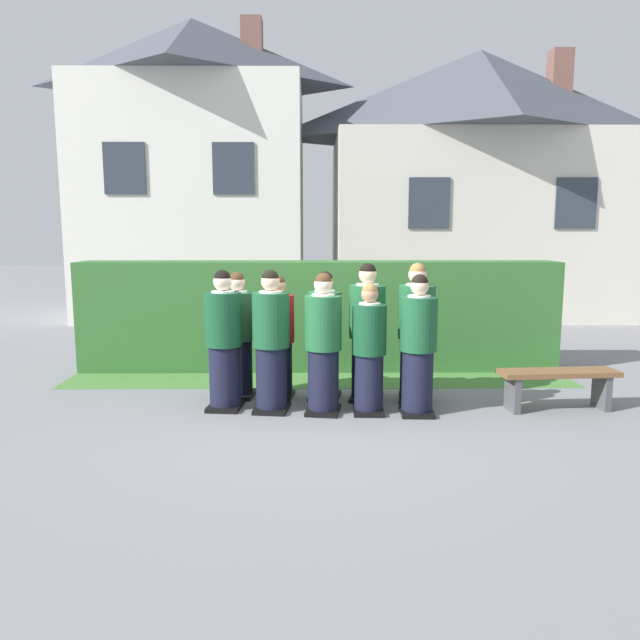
# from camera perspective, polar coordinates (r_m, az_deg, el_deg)

# --- Properties ---
(ground_plane) EXTENTS (60.00, 60.00, 0.00)m
(ground_plane) POSITION_cam_1_polar(r_m,az_deg,el_deg) (7.14, 0.02, -8.70)
(ground_plane) COLOR slate
(student_front_row_0) EXTENTS (0.43, 0.54, 1.66)m
(student_front_row_0) POSITION_cam_1_polar(r_m,az_deg,el_deg) (7.17, -9.14, -2.21)
(student_front_row_0) COLOR black
(student_front_row_0) RESTS_ON ground
(student_front_row_1) EXTENTS (0.44, 0.55, 1.67)m
(student_front_row_1) POSITION_cam_1_polar(r_m,az_deg,el_deg) (7.02, -4.68, -2.33)
(student_front_row_1) COLOR black
(student_front_row_1) RESTS_ON ground
(student_front_row_2) EXTENTS (0.44, 0.54, 1.64)m
(student_front_row_2) POSITION_cam_1_polar(r_m,az_deg,el_deg) (6.93, 0.31, -2.58)
(student_front_row_2) COLOR black
(student_front_row_2) RESTS_ON ground
(student_front_row_3) EXTENTS (0.40, 0.49, 1.52)m
(student_front_row_3) POSITION_cam_1_polar(r_m,az_deg,el_deg) (6.95, 4.70, -3.06)
(student_front_row_3) COLOR black
(student_front_row_3) RESTS_ON ground
(student_front_row_4) EXTENTS (0.42, 0.52, 1.63)m
(student_front_row_4) POSITION_cam_1_polar(r_m,az_deg,el_deg) (6.97, 9.33, -2.68)
(student_front_row_4) COLOR black
(student_front_row_4) RESTS_ON ground
(student_rear_row_0) EXTENTS (0.42, 0.49, 1.60)m
(student_rear_row_0) POSITION_cam_1_polar(r_m,az_deg,el_deg) (7.67, -7.82, -1.72)
(student_rear_row_0) COLOR black
(student_rear_row_0) RESTS_ON ground
(student_in_red_blazer) EXTENTS (0.41, 0.52, 1.57)m
(student_in_red_blazer) POSITION_cam_1_polar(r_m,az_deg,el_deg) (7.58, -4.00, -1.91)
(student_in_red_blazer) COLOR black
(student_in_red_blazer) RESTS_ON ground
(student_rear_row_2) EXTENTS (0.45, 0.52, 1.62)m
(student_rear_row_2) POSITION_cam_1_polar(r_m,az_deg,el_deg) (7.52, 0.45, -1.77)
(student_rear_row_2) COLOR black
(student_rear_row_2) RESTS_ON ground
(student_rear_row_3) EXTENTS (0.48, 0.56, 1.72)m
(student_rear_row_3) POSITION_cam_1_polar(r_m,az_deg,el_deg) (7.49, 4.51, -1.46)
(student_rear_row_3) COLOR black
(student_rear_row_3) RESTS_ON ground
(student_rear_row_4) EXTENTS (0.46, 0.57, 1.73)m
(student_rear_row_4) POSITION_cam_1_polar(r_m,az_deg,el_deg) (7.50, 9.15, -1.50)
(student_rear_row_4) COLOR black
(student_rear_row_4) RESTS_ON ground
(hedge) EXTENTS (7.23, 0.70, 1.65)m
(hedge) POSITION_cam_1_polar(r_m,az_deg,el_deg) (9.18, -0.13, 0.45)
(hedge) COLOR #33662D
(hedge) RESTS_ON ground
(school_building_main) EXTENTS (7.59, 4.69, 6.52)m
(school_building_main) POSITION_cam_1_polar(r_m,az_deg,el_deg) (16.06, 14.69, 12.65)
(school_building_main) COLOR beige
(school_building_main) RESTS_ON ground
(school_building_annex) EXTENTS (5.52, 3.95, 7.12)m
(school_building_annex) POSITION_cam_1_polar(r_m,az_deg,el_deg) (15.48, -11.74, 13.99)
(school_building_annex) COLOR silver
(school_building_annex) RESTS_ON ground
(wooden_bench) EXTENTS (1.42, 0.46, 0.48)m
(wooden_bench) POSITION_cam_1_polar(r_m,az_deg,el_deg) (7.66, 21.74, -5.43)
(wooden_bench) COLOR brown
(wooden_bench) RESTS_ON ground
(lawn_strip) EXTENTS (7.23, 0.90, 0.01)m
(lawn_strip) POSITION_cam_1_polar(r_m,az_deg,el_deg) (8.56, -0.08, -5.77)
(lawn_strip) COLOR #477A38
(lawn_strip) RESTS_ON ground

